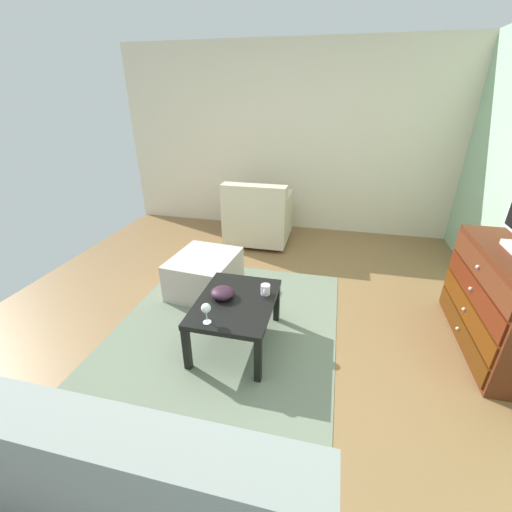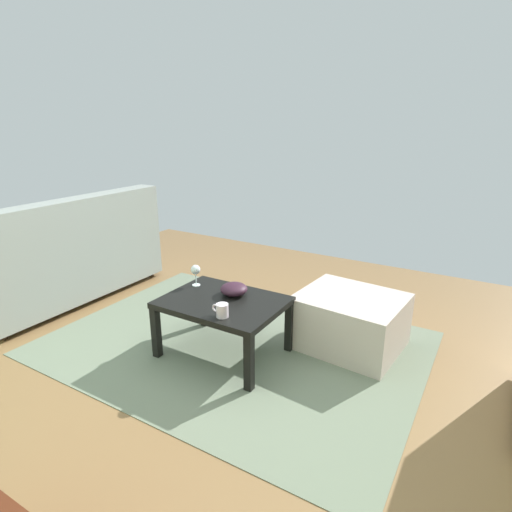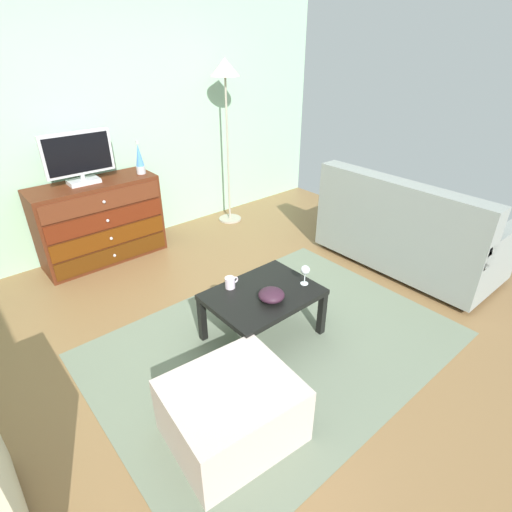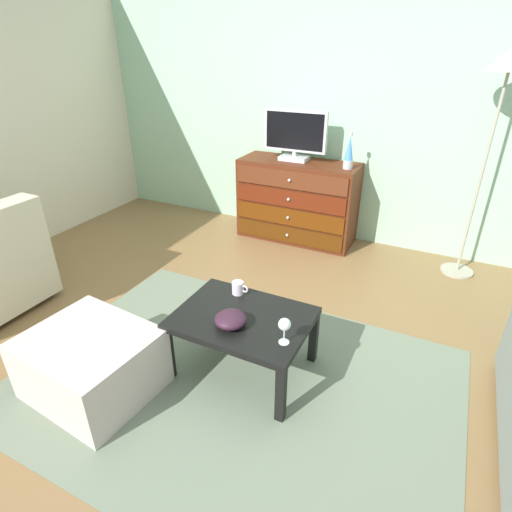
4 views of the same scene
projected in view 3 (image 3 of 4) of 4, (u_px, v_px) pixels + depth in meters
ground_plane at (239, 345)px, 3.06m from camera, size 5.82×5.02×0.05m
wall_accent_rear at (95, 128)px, 3.95m from camera, size 5.82×0.12×2.52m
area_rug at (276, 344)px, 3.02m from camera, size 2.60×1.90×0.01m
dresser at (100, 222)px, 4.01m from camera, size 1.19×0.49×0.82m
tv at (79, 157)px, 3.67m from camera, size 0.63×0.18×0.48m
lava_lamp at (139, 159)px, 4.00m from camera, size 0.09×0.09×0.33m
coffee_table at (263, 298)px, 2.94m from camera, size 0.80×0.60×0.41m
wine_glass at (305, 271)px, 2.96m from camera, size 0.07×0.07×0.16m
mug at (230, 283)px, 2.96m from camera, size 0.11×0.08×0.08m
bowl_decorative at (271, 295)px, 2.81m from camera, size 0.19×0.19×0.08m
couch_large at (407, 233)px, 3.90m from camera, size 0.85×1.70×0.94m
ottoman at (232, 411)px, 2.25m from camera, size 0.75×0.66×0.39m
standing_lamp at (225, 85)px, 4.31m from camera, size 0.32×0.32×1.86m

